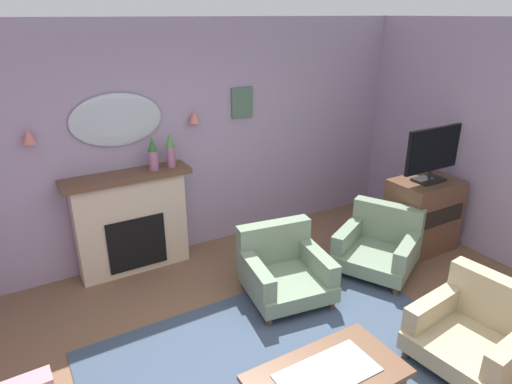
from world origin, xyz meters
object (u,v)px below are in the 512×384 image
at_px(armchair_beside_couch, 283,268).
at_px(tv_cabinet, 422,215).
at_px(wall_sconce_left, 29,136).
at_px(armchair_in_corner, 476,330).
at_px(coffee_table, 327,379).
at_px(framed_picture, 242,103).
at_px(armchair_by_coffee_table, 379,244).
at_px(tv_flatscreen, 433,153).
at_px(mantel_vase_left, 153,154).
at_px(mantel_vase_centre, 170,150).
at_px(wall_mirror, 117,120).
at_px(fireplace, 132,223).
at_px(wall_sconce_right, 194,117).

relative_size(armchair_beside_couch, tv_cabinet, 1.03).
height_order(wall_sconce_left, armchair_in_corner, wall_sconce_left).
bearing_deg(coffee_table, framed_picture, 72.06).
bearing_deg(armchair_beside_couch, armchair_by_coffee_table, -6.13).
distance_m(armchair_by_coffee_table, tv_flatscreen, 1.23).
relative_size(mantel_vase_left, framed_picture, 1.03).
relative_size(wall_sconce_left, tv_cabinet, 0.16).
relative_size(mantel_vase_centre, armchair_beside_couch, 0.41).
bearing_deg(wall_mirror, armchair_by_coffee_table, -32.61).
relative_size(mantel_vase_centre, coffee_table, 0.35).
distance_m(framed_picture, coffee_table, 3.35).
bearing_deg(tv_cabinet, framed_picture, 139.28).
distance_m(fireplace, wall_sconce_right, 1.38).
bearing_deg(framed_picture, armchair_in_corner, -80.14).
relative_size(mantel_vase_left, tv_flatscreen, 0.44).
xyz_separation_m(coffee_table, armchair_by_coffee_table, (1.85, 1.35, -0.08)).
bearing_deg(mantel_vase_centre, armchair_beside_couch, -61.21).
height_order(wall_mirror, wall_sconce_left, wall_mirror).
bearing_deg(fireplace, tv_flatscreen, -22.61).
height_order(wall_sconce_left, armchair_by_coffee_table, wall_sconce_left).
bearing_deg(tv_cabinet, coffee_table, -151.38).
xyz_separation_m(wall_mirror, framed_picture, (1.50, 0.01, 0.04)).
height_order(fireplace, tv_flatscreen, tv_flatscreen).
bearing_deg(wall_sconce_right, framed_picture, 5.27).
relative_size(fireplace, armchair_in_corner, 1.51).
relative_size(fireplace, armchair_beside_couch, 1.46).
relative_size(framed_picture, tv_cabinet, 0.40).
bearing_deg(wall_mirror, coffee_table, -79.07).
bearing_deg(wall_mirror, wall_sconce_left, -176.63).
relative_size(wall_sconce_left, armchair_beside_couch, 0.15).
height_order(mantel_vase_left, armchair_by_coffee_table, mantel_vase_left).
bearing_deg(framed_picture, armchair_beside_couch, -102.57).
distance_m(mantel_vase_centre, wall_sconce_left, 1.39).
bearing_deg(tv_cabinet, wall_sconce_right, 149.15).
bearing_deg(tv_flatscreen, wall_sconce_right, 148.78).
relative_size(wall_mirror, wall_sconce_left, 6.86).
relative_size(wall_mirror, armchair_in_corner, 1.07).
height_order(armchair_by_coffee_table, armchair_in_corner, same).
bearing_deg(coffee_table, mantel_vase_left, 95.43).
bearing_deg(fireplace, wall_mirror, 90.00).
bearing_deg(armchair_in_corner, tv_flatscreen, 53.16).
height_order(mantel_vase_centre, wall_sconce_right, wall_sconce_right).
distance_m(fireplace, mantel_vase_left, 0.83).
xyz_separation_m(fireplace, armchair_beside_couch, (1.18, -1.27, -0.27)).
height_order(mantel_vase_centre, armchair_beside_couch, mantel_vase_centre).
distance_m(armchair_by_coffee_table, armchair_in_corner, 1.54).
bearing_deg(armchair_by_coffee_table, tv_flatscreen, 5.07).
bearing_deg(armchair_in_corner, wall_sconce_right, 111.54).
relative_size(fireplace, wall_sconce_right, 9.71).
height_order(wall_sconce_right, armchair_in_corner, wall_sconce_right).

